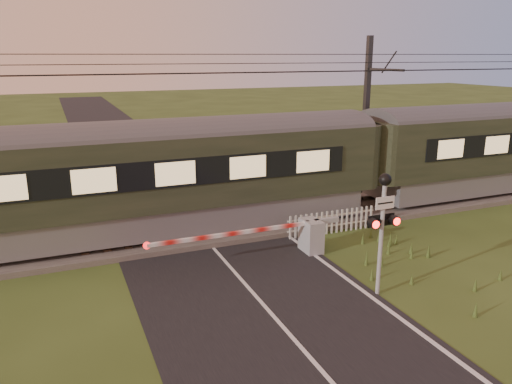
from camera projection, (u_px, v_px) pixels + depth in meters
name	position (u px, v px, depth m)	size (l,w,h in m)	color
ground	(275.00, 318.00, 11.92)	(160.00, 160.00, 0.00)	#32441A
road	(279.00, 322.00, 11.71)	(6.00, 140.00, 0.03)	black
track_bed	(199.00, 230.00, 17.69)	(140.00, 3.40, 0.39)	#47423D
overhead_wires	(194.00, 66.00, 16.19)	(120.00, 0.62, 0.62)	black
train	(364.00, 158.00, 19.63)	(40.12, 2.77, 3.73)	slate
boom_gate	(304.00, 235.00, 15.72)	(6.24, 0.81, 1.08)	gray
crossing_signal	(383.00, 213.00, 12.54)	(0.83, 0.35, 3.26)	gray
picket_fence	(332.00, 222.00, 17.49)	(3.46, 0.07, 0.83)	silver
catenary_mast	(367.00, 114.00, 21.82)	(0.22, 2.46, 6.87)	#2D2D30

